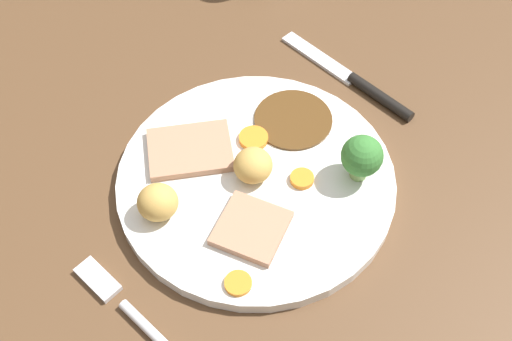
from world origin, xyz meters
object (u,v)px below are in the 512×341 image
object	(u,v)px
meat_slice_main	(190,150)
dinner_plate	(256,181)
roast_potato_right	(158,202)
knife	(357,82)
meat_slice_under	(251,228)
fork	(133,314)
roast_potato_left	(253,165)
carrot_coin_back	(238,283)
broccoli_floret	(362,157)
carrot_coin_side	(253,138)
carrot_coin_front	(302,179)

from	to	relation	value
meat_slice_main	dinner_plate	bearing A→B (deg)	-74.86
roast_potato_right	knife	bearing A→B (deg)	-8.97
meat_slice_under	fork	distance (cm)	12.93
dinner_plate	roast_potato_left	size ratio (longest dim) A/B	7.09
meat_slice_main	carrot_coin_back	world-z (taller)	meat_slice_main
meat_slice_main	roast_potato_right	world-z (taller)	roast_potato_right
roast_potato_right	broccoli_floret	size ratio (longest dim) A/B	0.75
carrot_coin_back	knife	world-z (taller)	carrot_coin_back
carrot_coin_side	broccoli_floret	size ratio (longest dim) A/B	0.59
meat_slice_main	roast_potato_right	xyz separation A→B (cm)	(-7.08, -2.72, 1.33)
carrot_coin_front	broccoli_floret	world-z (taller)	broccoli_floret
dinner_plate	meat_slice_main	xyz separation A→B (cm)	(-1.90, 7.03, 1.10)
dinner_plate	roast_potato_left	distance (cm)	2.33
carrot_coin_front	carrot_coin_side	xyz separation A→B (cm)	(0.87, 6.88, -0.01)
carrot_coin_front	carrot_coin_back	size ratio (longest dim) A/B	0.96
dinner_plate	broccoli_floret	distance (cm)	10.66
roast_potato_left	carrot_coin_front	distance (cm)	4.98
dinner_plate	meat_slice_under	xyz separation A→B (cm)	(-4.98, -3.57, 1.10)
meat_slice_under	carrot_coin_back	size ratio (longest dim) A/B	2.48
broccoli_floret	fork	xyz separation A→B (cm)	(-24.04, 6.92, -3.95)
meat_slice_under	carrot_coin_side	size ratio (longest dim) A/B	2.01
carrot_coin_front	fork	bearing A→B (deg)	171.25
meat_slice_main	carrot_coin_side	size ratio (longest dim) A/B	2.77
roast_potato_left	carrot_coin_side	world-z (taller)	roast_potato_left
broccoli_floret	knife	xyz separation A→B (cm)	(11.26, 7.66, -3.88)
carrot_coin_back	carrot_coin_front	bearing A→B (deg)	11.21
fork	carrot_coin_side	bearing A→B (deg)	-76.18
dinner_plate	carrot_coin_front	world-z (taller)	carrot_coin_front
broccoli_floret	carrot_coin_side	bearing A→B (deg)	106.45
roast_potato_right	carrot_coin_side	bearing A→B (deg)	-5.38
dinner_plate	roast_potato_right	world-z (taller)	roast_potato_right
roast_potato_left	knife	world-z (taller)	roast_potato_left
meat_slice_main	fork	distance (cm)	17.44
knife	fork	bearing A→B (deg)	97.16
roast_potato_right	fork	xyz separation A→B (cm)	(-8.51, -4.97, -2.75)
meat_slice_under	broccoli_floret	distance (cm)	12.47
roast_potato_left	carrot_coin_side	bearing A→B (deg)	39.37
meat_slice_under	knife	bearing A→B (deg)	9.09
dinner_plate	broccoli_floret	bearing A→B (deg)	-49.21
carrot_coin_front	meat_slice_under	bearing A→B (deg)	178.70
carrot_coin_front	dinner_plate	bearing A→B (deg)	123.85
roast_potato_right	carrot_coin_side	distance (cm)	12.50
dinner_plate	roast_potato_right	bearing A→B (deg)	154.40
carrot_coin_side	knife	distance (cm)	14.80
meat_slice_under	roast_potato_left	world-z (taller)	roast_potato_left
roast_potato_left	carrot_coin_front	world-z (taller)	roast_potato_left
meat_slice_under	roast_potato_right	distance (cm)	8.93
meat_slice_main	meat_slice_under	world-z (taller)	same
fork	meat_slice_under	bearing A→B (deg)	-99.58
carrot_coin_back	carrot_coin_side	distance (cm)	16.25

